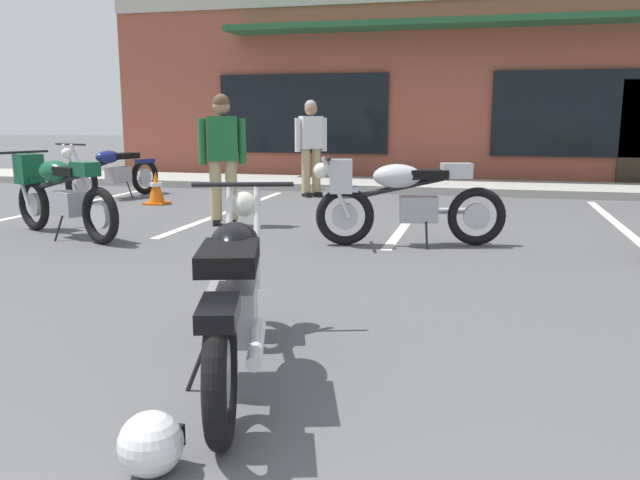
{
  "coord_description": "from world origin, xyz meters",
  "views": [
    {
      "loc": [
        0.98,
        -0.52,
        1.39
      ],
      "look_at": [
        -0.11,
        3.8,
        0.55
      ],
      "focal_mm": 36.67,
      "sensor_mm": 36.0,
      "label": 1
    }
  ],
  "objects": [
    {
      "name": "brick_storefront_building",
      "position": [
        0.0,
        16.16,
        2.0
      ],
      "size": [
        14.73,
        6.26,
        4.0
      ],
      "color": "brown",
      "rests_on": "ground_plane"
    },
    {
      "name": "motorcycle_orange_scrambler",
      "position": [
        0.1,
        6.54,
        0.53
      ],
      "size": [
        2.08,
        0.88,
        0.98
      ],
      "color": "black",
      "rests_on": "ground_plane"
    },
    {
      "name": "person_in_black_shirt",
      "position": [
        -2.28,
        7.31,
        0.95
      ],
      "size": [
        0.59,
        0.38,
        1.68
      ],
      "color": "black",
      "rests_on": "ground_plane"
    },
    {
      "name": "helmet_on_pavement",
      "position": [
        -0.25,
        1.61,
        0.13
      ],
      "size": [
        0.26,
        0.26,
        0.26
      ],
      "color": "silver",
      "rests_on": "ground_plane"
    },
    {
      "name": "painted_stall_lines",
      "position": [
        -0.0,
        8.59,
        0.0
      ],
      "size": [
        10.93,
        4.8,
        0.01
      ],
      "color": "silver",
      "rests_on": "ground_plane"
    },
    {
      "name": "motorcycle_blue_standard",
      "position": [
        -3.87,
        6.13,
        0.53
      ],
      "size": [
        1.97,
        1.16,
        0.98
      ],
      "color": "black",
      "rests_on": "ground_plane"
    },
    {
      "name": "person_by_back_row",
      "position": [
        -1.99,
        10.61,
        0.95
      ],
      "size": [
        0.53,
        0.45,
        1.68
      ],
      "color": "black",
      "rests_on": "ground_plane"
    },
    {
      "name": "sidewalk_kerb",
      "position": [
        0.0,
        12.19,
        0.07
      ],
      "size": [
        22.0,
        1.8,
        0.14
      ],
      "primitive_type": "cube",
      "color": "#A8A59E",
      "rests_on": "ground_plane"
    },
    {
      "name": "motorcycle_red_sportbike",
      "position": [
        -5.2,
        9.48,
        0.46
      ],
      "size": [
        0.86,
        2.07,
        0.98
      ],
      "color": "black",
      "rests_on": "ground_plane"
    },
    {
      "name": "ground_plane",
      "position": [
        0.0,
        3.93,
        0.0
      ],
      "size": [
        80.0,
        80.0,
        0.0
      ],
      "primitive_type": "plane",
      "color": "#515154"
    },
    {
      "name": "traffic_cone",
      "position": [
        -4.14,
        8.98,
        0.26
      ],
      "size": [
        0.34,
        0.34,
        0.53
      ],
      "color": "orange",
      "rests_on": "ground_plane"
    },
    {
      "name": "motorcycle_foreground_classic",
      "position": [
        -0.29,
        2.62,
        0.46
      ],
      "size": [
        0.96,
        2.05,
        0.98
      ],
      "color": "black",
      "rests_on": "ground_plane"
    }
  ]
}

